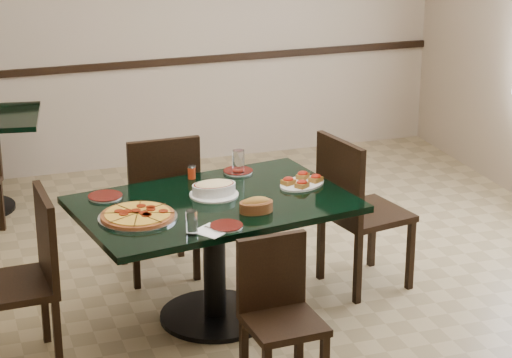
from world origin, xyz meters
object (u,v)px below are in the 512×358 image
object	(u,v)px
chair_left	(27,271)
pepperoni_pizza	(138,216)
bruschetta_platter	(302,181)
chair_far	(161,198)
bread_basket	(256,205)
lasagna_casserole	(214,188)
chair_near	(278,307)
main_table	(214,230)
chair_right	(355,204)

from	to	relation	value
chair_left	pepperoni_pizza	size ratio (longest dim) A/B	2.21
pepperoni_pizza	bruschetta_platter	bearing A→B (deg)	11.75
chair_far	bread_basket	world-z (taller)	chair_far
lasagna_casserole	chair_near	bearing A→B (deg)	-85.65
main_table	bruschetta_platter	world-z (taller)	bruschetta_platter
chair_near	chair_right	bearing A→B (deg)	45.07
pepperoni_pizza	chair_left	bearing A→B (deg)	-175.48
chair_right	pepperoni_pizza	size ratio (longest dim) A/B	2.28
pepperoni_pizza	bruschetta_platter	world-z (taller)	bruschetta_platter
chair_far	chair_right	bearing A→B (deg)	154.05
main_table	pepperoni_pizza	size ratio (longest dim) A/B	3.85
chair_right	lasagna_casserole	xyz separation A→B (m)	(-0.93, -0.04, 0.23)
lasagna_casserole	bread_basket	world-z (taller)	lasagna_casserole
chair_far	lasagna_casserole	xyz separation A→B (m)	(0.19, -0.57, 0.24)
chair_left	lasagna_casserole	size ratio (longest dim) A/B	3.36
pepperoni_pizza	bruschetta_platter	xyz separation A→B (m)	(1.06, 0.22, 0.01)
chair_far	bruschetta_platter	distance (m)	0.96
bruschetta_platter	chair_near	bearing A→B (deg)	-146.25
lasagna_casserole	bread_basket	distance (m)	0.36
chair_far	chair_left	size ratio (longest dim) A/B	1.01
chair_left	bread_basket	size ratio (longest dim) A/B	4.92
lasagna_casserole	chair_right	bearing A→B (deg)	2.30
lasagna_casserole	bread_basket	xyz separation A→B (m)	(0.15, -0.32, -0.01)
chair_far	bruschetta_platter	size ratio (longest dim) A/B	2.54
chair_right	lasagna_casserole	distance (m)	0.95
chair_right	bread_basket	world-z (taller)	chair_right
chair_right	bread_basket	distance (m)	0.89
bread_basket	lasagna_casserole	bearing A→B (deg)	113.81
main_table	lasagna_casserole	xyz separation A→B (m)	(0.03, 0.09, 0.23)
chair_near	main_table	bearing A→B (deg)	94.09
chair_right	bruschetta_platter	distance (m)	0.43
chair_left	chair_near	bearing A→B (deg)	59.10
chair_far	chair_left	distance (m)	1.25
chair_near	chair_left	distance (m)	1.37
chair_far	lasagna_casserole	world-z (taller)	chair_far
bruschetta_platter	lasagna_casserole	bearing A→B (deg)	152.10
chair_near	bread_basket	distance (m)	0.68
main_table	pepperoni_pizza	bearing A→B (deg)	-174.76
main_table	chair_left	distance (m)	1.11
bread_basket	chair_left	bearing A→B (deg)	175.91
chair_far	bruschetta_platter	xyz separation A→B (m)	(0.75, -0.56, 0.22)
chair_far	chair_near	bearing A→B (deg)	99.49
bread_basket	chair_near	bearing A→B (deg)	-98.66
chair_left	pepperoni_pizza	bearing A→B (deg)	91.98
main_table	chair_right	distance (m)	0.96
chair_left	lasagna_casserole	xyz separation A→B (m)	(1.12, 0.26, 0.25)
main_table	bread_basket	xyz separation A→B (m)	(0.18, -0.23, 0.22)
chair_far	pepperoni_pizza	xyz separation A→B (m)	(-0.31, -0.78, 0.22)
chair_near	chair_left	world-z (taller)	chair_left
chair_left	bruschetta_platter	distance (m)	1.71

